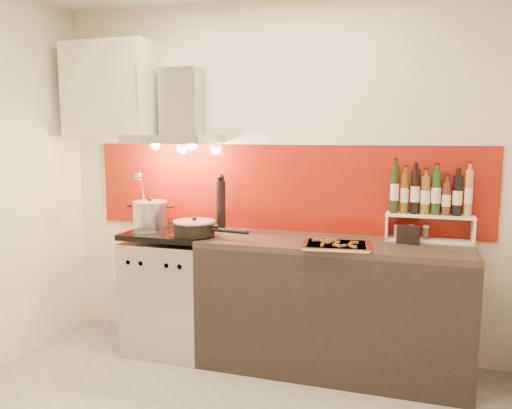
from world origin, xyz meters
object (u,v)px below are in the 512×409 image
(saute_pan, at_px, (195,228))
(range_stove, at_px, (173,291))
(pepper_mill, at_px, (221,204))
(baking_tray, at_px, (336,245))
(counter, at_px, (332,306))
(stock_pot, at_px, (150,214))

(saute_pan, bearing_deg, range_stove, 152.42)
(pepper_mill, distance_m, baking_tray, 0.96)
(counter, distance_m, baking_tray, 0.50)
(counter, height_order, stock_pot, stock_pot)
(pepper_mill, xyz_separation_m, baking_tray, (0.89, -0.28, -0.19))
(baking_tray, bearing_deg, range_stove, 172.16)
(saute_pan, xyz_separation_m, pepper_mill, (0.10, 0.24, 0.15))
(baking_tray, bearing_deg, pepper_mill, 162.69)
(range_stove, xyz_separation_m, stock_pot, (-0.23, 0.09, 0.57))
(pepper_mill, bearing_deg, range_stove, -162.97)
(stock_pot, bearing_deg, range_stove, -22.26)
(counter, xyz_separation_m, saute_pan, (-0.95, -0.13, 0.51))
(range_stove, distance_m, baking_tray, 1.34)
(stock_pot, relative_size, pepper_mill, 0.63)
(stock_pot, height_order, pepper_mill, pepper_mill)
(counter, xyz_separation_m, baking_tray, (0.04, -0.18, 0.47))
(pepper_mill, bearing_deg, stock_pot, -178.79)
(pepper_mill, height_order, baking_tray, pepper_mill)
(range_stove, height_order, baking_tray, baking_tray)
(counter, height_order, pepper_mill, pepper_mill)
(pepper_mill, bearing_deg, baking_tray, -17.31)
(pepper_mill, bearing_deg, saute_pan, -113.65)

